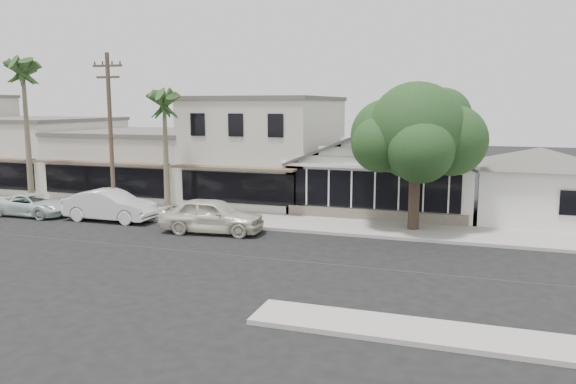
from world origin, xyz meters
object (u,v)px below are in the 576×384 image
(car_0, at_px, (212,215))
(shade_tree, at_px, (416,134))
(car_2, at_px, (33,205))
(car_1, at_px, (110,205))
(utility_pole, at_px, (111,131))

(car_0, height_order, shade_tree, shade_tree)
(car_2, bearing_deg, car_1, -87.32)
(car_2, distance_m, shade_tree, 21.43)
(car_2, relative_size, shade_tree, 0.61)
(car_0, distance_m, car_1, 6.58)
(utility_pole, relative_size, shade_tree, 1.22)
(utility_pole, xyz_separation_m, car_1, (0.34, -0.81, -3.95))
(car_1, height_order, shade_tree, shade_tree)
(car_1, height_order, car_2, car_1)
(car_0, bearing_deg, shade_tree, -74.81)
(utility_pole, xyz_separation_m, car_0, (6.87, -1.64, -3.92))
(shade_tree, bearing_deg, car_1, -170.29)
(car_2, bearing_deg, car_0, -93.00)
(car_0, height_order, car_2, car_0)
(utility_pole, height_order, car_0, utility_pole)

